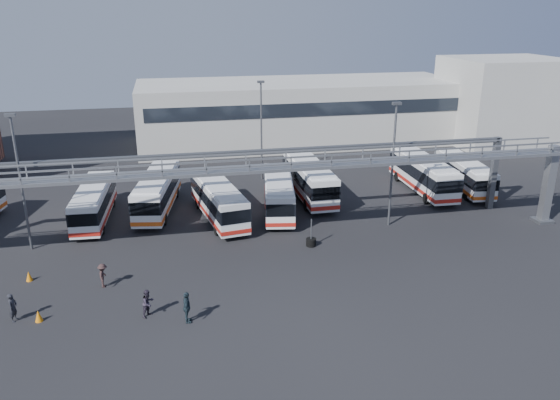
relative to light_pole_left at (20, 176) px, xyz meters
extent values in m
plane|color=black|center=(16.00, -8.00, -5.73)|extent=(140.00, 140.00, 0.00)
cube|color=gray|center=(41.00, -3.00, -2.43)|extent=(0.70, 0.70, 6.60)
cube|color=#4C4F54|center=(41.00, -3.00, -5.60)|extent=(1.40, 1.40, 0.25)
cube|color=gray|center=(16.00, -3.00, 0.37)|extent=(50.00, 1.80, 0.22)
cube|color=gray|center=(16.00, -3.85, 1.32)|extent=(50.00, 0.10, 0.10)
cube|color=gray|center=(16.00, -2.15, 1.32)|extent=(50.00, 0.10, 0.10)
cube|color=#4C4F54|center=(16.00, 1.00, 0.57)|extent=(45.00, 0.50, 0.35)
cube|color=#9E9E99|center=(28.00, 30.00, -1.73)|extent=(42.00, 14.00, 8.00)
cube|color=#B2B2AD|center=(54.00, 24.00, -0.23)|extent=(14.00, 12.00, 11.00)
cylinder|color=#4C4F54|center=(0.00, 0.00, -0.73)|extent=(0.18, 0.18, 10.00)
cube|color=#4C4F54|center=(0.00, 0.00, 4.37)|extent=(0.70, 0.35, 0.22)
cylinder|color=#4C4F54|center=(28.00, -1.00, -0.73)|extent=(0.18, 0.18, 10.00)
cube|color=#4C4F54|center=(28.00, -1.00, 4.37)|extent=(0.70, 0.35, 0.22)
cylinder|color=#4C4F54|center=(20.00, 14.00, -0.73)|extent=(0.18, 0.18, 10.00)
cube|color=#4C4F54|center=(20.00, 14.00, 4.37)|extent=(0.70, 0.35, 0.22)
cube|color=silver|center=(4.09, 5.11, -4.07)|extent=(2.82, 10.11, 2.50)
cube|color=black|center=(4.09, 5.11, -3.77)|extent=(2.88, 10.17, 1.00)
cube|color=#AB1D15|center=(4.09, 5.11, -4.95)|extent=(2.87, 10.16, 0.32)
cube|color=silver|center=(4.09, 5.11, -2.75)|extent=(2.54, 9.10, 0.15)
cylinder|color=black|center=(2.90, 1.97, -5.27)|extent=(0.32, 0.92, 0.91)
cylinder|color=black|center=(4.93, 1.86, -5.27)|extent=(0.32, 0.92, 0.91)
cylinder|color=black|center=(3.25, 8.36, -5.27)|extent=(0.32, 0.92, 0.91)
cylinder|color=black|center=(5.28, 8.25, -5.27)|extent=(0.32, 0.92, 0.91)
cube|color=silver|center=(9.32, 6.49, -3.94)|extent=(4.29, 11.03, 2.69)
cube|color=black|center=(9.32, 6.49, -3.62)|extent=(4.36, 11.10, 1.08)
cube|color=#CC5013|center=(9.32, 6.49, -4.90)|extent=(4.35, 11.09, 0.34)
cube|color=silver|center=(9.32, 6.49, -2.52)|extent=(3.86, 9.93, 0.16)
cylinder|color=black|center=(7.63, 3.29, -5.24)|extent=(0.46, 1.02, 0.98)
cylinder|color=black|center=(9.80, 2.90, -5.24)|extent=(0.46, 1.02, 0.98)
cylinder|color=black|center=(8.83, 10.07, -5.24)|extent=(0.46, 1.02, 0.98)
cylinder|color=black|center=(11.01, 9.69, -5.24)|extent=(0.46, 1.02, 0.98)
cube|color=silver|center=(14.36, 3.30, -3.99)|extent=(4.00, 10.71, 2.62)
cube|color=black|center=(14.36, 3.30, -3.68)|extent=(4.07, 10.78, 1.05)
cube|color=#AB1D15|center=(14.36, 3.30, -4.92)|extent=(4.06, 10.77, 0.33)
cube|color=silver|center=(14.36, 3.30, -2.61)|extent=(3.60, 9.64, 0.15)
cylinder|color=black|center=(13.83, -0.18, -5.25)|extent=(0.43, 0.98, 0.95)
cylinder|color=black|center=(15.95, 0.16, -5.25)|extent=(0.43, 0.98, 0.95)
cylinder|color=black|center=(12.78, 6.43, -5.25)|extent=(0.43, 0.98, 0.95)
cylinder|color=black|center=(14.89, 6.77, -5.25)|extent=(0.43, 0.98, 0.95)
cube|color=silver|center=(19.71, 4.00, -4.02)|extent=(4.07, 10.55, 2.58)
cube|color=black|center=(19.71, 4.00, -3.71)|extent=(4.14, 10.62, 1.03)
cube|color=#AB1D15|center=(19.71, 4.00, -4.93)|extent=(4.13, 10.61, 0.33)
cube|color=silver|center=(19.71, 4.00, -2.66)|extent=(3.66, 9.50, 0.15)
cylinder|color=black|center=(18.11, 0.94, -5.26)|extent=(0.44, 0.97, 0.94)
cylinder|color=black|center=(20.18, 0.58, -5.26)|extent=(0.44, 0.97, 0.94)
cylinder|color=black|center=(19.24, 7.43, -5.26)|extent=(0.44, 0.97, 0.94)
cylinder|color=black|center=(21.31, 7.07, -5.26)|extent=(0.44, 0.97, 0.94)
cube|color=silver|center=(23.32, 7.28, -3.86)|extent=(2.60, 11.26, 2.81)
cube|color=black|center=(23.32, 7.28, -3.53)|extent=(2.66, 11.32, 1.13)
cube|color=#AB1D15|center=(23.32, 7.28, -4.86)|extent=(2.65, 11.31, 0.36)
cube|color=silver|center=(23.32, 7.28, -2.37)|extent=(2.34, 10.14, 0.16)
cylinder|color=black|center=(22.18, 3.67, -5.22)|extent=(0.31, 1.02, 1.02)
cylinder|color=black|center=(24.49, 3.68, -5.22)|extent=(0.31, 1.02, 1.02)
cylinder|color=black|center=(22.15, 10.87, -5.22)|extent=(0.31, 1.02, 1.02)
cylinder|color=black|center=(24.47, 10.88, -5.22)|extent=(0.31, 1.02, 1.02)
cube|color=silver|center=(34.68, 6.71, -3.90)|extent=(2.79, 11.07, 2.75)
cube|color=black|center=(34.68, 6.71, -3.58)|extent=(2.85, 11.13, 1.10)
cube|color=#AB1D15|center=(34.68, 6.71, -4.88)|extent=(2.84, 11.12, 0.35)
cube|color=silver|center=(34.68, 6.71, -2.45)|extent=(2.51, 9.96, 0.16)
cylinder|color=black|center=(33.46, 3.22, -5.23)|extent=(0.33, 1.01, 1.00)
cylinder|color=black|center=(35.72, 3.16, -5.23)|extent=(0.33, 1.01, 1.00)
cylinder|color=black|center=(33.65, 10.26, -5.23)|extent=(0.33, 1.01, 1.00)
cylinder|color=black|center=(35.91, 10.20, -5.23)|extent=(0.33, 1.01, 1.00)
cube|color=silver|center=(38.94, 6.38, -4.08)|extent=(3.40, 10.11, 2.48)
cube|color=black|center=(38.94, 6.38, -3.79)|extent=(3.47, 10.18, 0.99)
cube|color=#CC5013|center=(38.94, 6.38, -4.96)|extent=(3.46, 10.17, 0.32)
cube|color=silver|center=(38.94, 6.38, -2.77)|extent=(3.06, 9.10, 0.14)
cylinder|color=black|center=(37.57, 3.34, -5.28)|extent=(0.37, 0.93, 0.90)
cylinder|color=black|center=(39.57, 3.11, -5.28)|extent=(0.37, 0.93, 0.90)
cylinder|color=black|center=(38.32, 9.64, -5.28)|extent=(0.37, 0.93, 0.90)
cylinder|color=black|center=(40.31, 9.41, -5.28)|extent=(0.37, 0.93, 0.90)
imported|color=black|center=(1.17, -10.35, -4.86)|extent=(0.56, 0.71, 1.73)
imported|color=#2B2533|center=(8.74, -11.42, -4.88)|extent=(1.02, 1.04, 1.69)
imported|color=#312121|center=(5.84, -7.20, -4.92)|extent=(0.66, 1.07, 1.61)
imported|color=#1C2A32|center=(10.92, -12.58, -4.77)|extent=(0.55, 1.15, 1.91)
cone|color=orange|center=(2.54, -10.71, -5.38)|extent=(0.54, 0.54, 0.70)
cone|color=orange|center=(0.92, -5.32, -5.39)|extent=(0.48, 0.48, 0.68)
cylinder|color=black|center=(20.61, -3.76, -5.62)|extent=(0.76, 0.76, 0.18)
cylinder|color=black|center=(20.61, -3.76, -5.42)|extent=(0.76, 0.76, 0.18)
cylinder|color=black|center=(20.61, -3.76, -5.22)|extent=(0.76, 0.76, 0.18)
cylinder|color=#4C4F54|center=(20.61, -3.76, -4.64)|extent=(0.11, 0.11, 2.18)
camera|label=1|loc=(10.49, -40.30, 11.33)|focal=35.00mm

